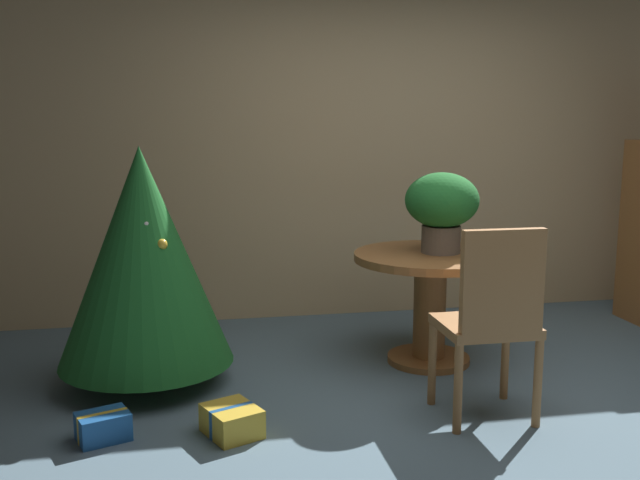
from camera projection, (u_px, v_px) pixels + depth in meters
name	position (u px, v px, depth m)	size (l,w,h in m)	color
ground_plane	(480.00, 422.00, 3.73)	(6.60, 6.60, 0.00)	slate
back_wall_panel	(373.00, 147.00, 5.64)	(6.00, 0.10, 2.60)	tan
round_dining_table	(430.00, 287.00, 4.56)	(0.96, 0.96, 0.70)	brown
flower_vase	(442.00, 205.00, 4.49)	(0.46, 0.46, 0.50)	#665B51
wooden_chair_near	(492.00, 314.00, 3.65)	(0.46, 0.42, 1.02)	#9E6B3D
holiday_tree	(143.00, 256.00, 4.14)	(1.00, 1.00, 1.38)	brown
gift_box_blue	(103.00, 427.00, 3.52)	(0.29, 0.25, 0.14)	#1E569E
gift_box_gold	(232.00, 421.00, 3.58)	(0.32, 0.34, 0.14)	gold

